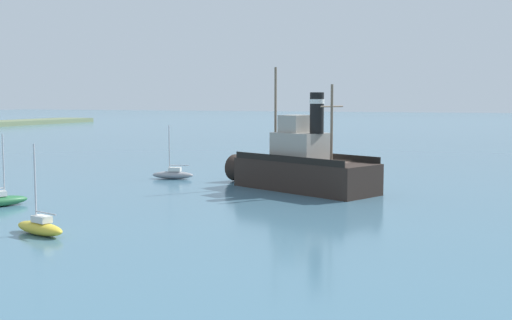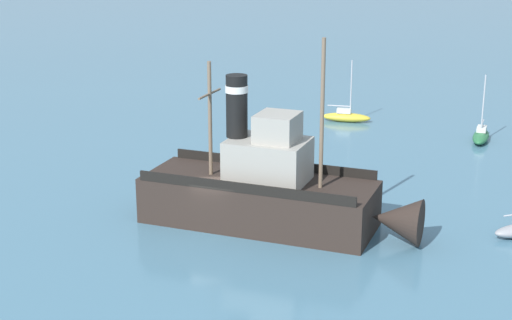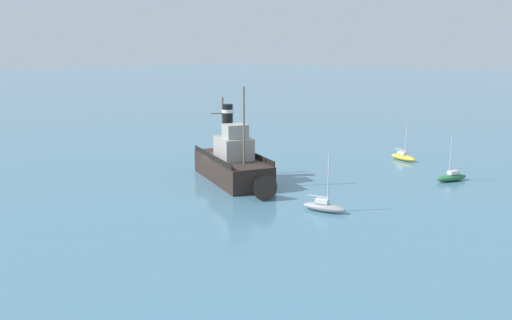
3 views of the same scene
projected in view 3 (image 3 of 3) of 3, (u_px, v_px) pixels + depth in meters
ground_plane at (213, 178)px, 57.30m from camera, size 600.00×600.00×0.00m
old_tugboat at (234, 164)px, 55.27m from camera, size 8.96×14.52×9.90m
sailboat_grey at (324, 207)px, 45.45m from camera, size 1.99×3.95×4.90m
sailboat_green at (452, 177)px, 55.85m from camera, size 3.92×2.53×4.90m
sailboat_yellow at (403, 157)px, 66.16m from camera, size 2.10×3.96×4.90m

